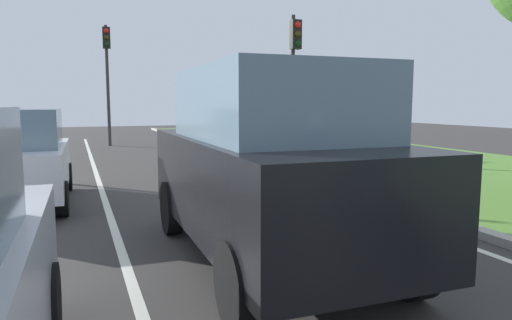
{
  "coord_description": "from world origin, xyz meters",
  "views": [
    {
      "loc": [
        -1.19,
        3.97,
        1.88
      ],
      "look_at": [
        0.84,
        9.14,
        1.2
      ],
      "focal_mm": 32.45,
      "sensor_mm": 36.0,
      "label": 1
    }
  ],
  "objects_px": {
    "car_hatchback_far": "(18,158)",
    "traffic_light_far_median": "(107,64)",
    "car_suv_ahead": "(268,164)",
    "traffic_light_near_right": "(294,62)"
  },
  "relations": [
    {
      "from": "car_hatchback_far",
      "to": "traffic_light_far_median",
      "type": "distance_m",
      "value": 12.56
    },
    {
      "from": "car_suv_ahead",
      "to": "traffic_light_far_median",
      "type": "height_order",
      "value": "traffic_light_far_median"
    },
    {
      "from": "car_suv_ahead",
      "to": "traffic_light_far_median",
      "type": "relative_size",
      "value": 0.86
    },
    {
      "from": "car_suv_ahead",
      "to": "car_hatchback_far",
      "type": "distance_m",
      "value": 5.44
    },
    {
      "from": "car_hatchback_far",
      "to": "traffic_light_near_right",
      "type": "bearing_deg",
      "value": 29.18
    },
    {
      "from": "car_hatchback_far",
      "to": "traffic_light_far_median",
      "type": "xyz_separation_m",
      "value": [
        2.43,
        12.02,
        2.73
      ]
    },
    {
      "from": "traffic_light_near_right",
      "to": "traffic_light_far_median",
      "type": "bearing_deg",
      "value": 122.97
    },
    {
      "from": "car_suv_ahead",
      "to": "traffic_light_near_right",
      "type": "relative_size",
      "value": 0.97
    },
    {
      "from": "car_hatchback_far",
      "to": "traffic_light_near_right",
      "type": "relative_size",
      "value": 0.8
    },
    {
      "from": "car_suv_ahead",
      "to": "traffic_light_near_right",
      "type": "distance_m",
      "value": 9.84
    }
  ]
}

